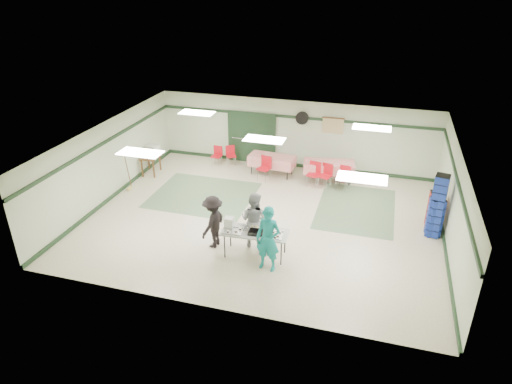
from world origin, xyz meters
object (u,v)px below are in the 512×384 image
(dining_table_b, at_px, (272,161))
(broom, at_px, (128,172))
(crate_stack_red, at_px, (434,210))
(volunteer_grey, at_px, (254,220))
(chair_loose_a, at_px, (231,153))
(crate_stack_blue_a, at_px, (437,206))
(chair_a, at_px, (326,173))
(chair_c, at_px, (344,175))
(volunteer_dark, at_px, (213,222))
(chair_d, at_px, (265,166))
(crate_stack_blue_b, at_px, (435,217))
(printer_table, at_px, (150,158))
(dining_table_a, at_px, (329,167))
(chair_loose_b, at_px, (217,154))
(office_printer, at_px, (153,149))
(volunteer_teal, at_px, (268,239))
(serving_table, at_px, (255,233))
(chair_b, at_px, (314,171))

(dining_table_b, xyz_separation_m, broom, (-4.60, -2.76, 0.12))
(crate_stack_red, bearing_deg, volunteer_grey, -152.97)
(chair_loose_a, relative_size, crate_stack_blue_a, 0.40)
(dining_table_b, xyz_separation_m, crate_stack_blue_a, (5.78, -3.04, 0.42))
(chair_a, relative_size, chair_c, 1.01)
(volunteer_dark, bearing_deg, chair_d, -172.85)
(chair_a, relative_size, chair_loose_a, 1.12)
(dining_table_b, distance_m, crate_stack_blue_b, 6.52)
(chair_d, bearing_deg, broom, -139.60)
(crate_stack_red, xyz_separation_m, broom, (-10.38, -0.26, 0.09))
(chair_a, xyz_separation_m, chair_loose_a, (-4.03, 1.04, -0.06))
(printer_table, bearing_deg, dining_table_b, 7.38)
(chair_c, bearing_deg, dining_table_a, 154.03)
(crate_stack_red, height_order, printer_table, crate_stack_red)
(chair_loose_b, height_order, crate_stack_blue_a, crate_stack_blue_a)
(chair_c, bearing_deg, office_printer, -160.50)
(chair_a, bearing_deg, volunteer_teal, -77.72)
(dining_table_a, height_order, chair_loose_a, chair_loose_a)
(broom, bearing_deg, crate_stack_red, -10.54)
(dining_table_a, bearing_deg, crate_stack_blue_a, -49.37)
(chair_loose_a, bearing_deg, chair_c, -41.86)
(serving_table, relative_size, crate_stack_blue_b, 1.51)
(printer_table, relative_size, broom, 0.73)
(volunteer_dark, distance_m, chair_b, 5.27)
(chair_loose_a, bearing_deg, chair_a, -43.79)
(broom, bearing_deg, volunteer_teal, -40.43)
(serving_table, distance_m, dining_table_a, 5.69)
(chair_a, bearing_deg, chair_b, -160.89)
(chair_b, height_order, chair_c, chair_b)
(dining_table_b, height_order, office_printer, office_printer)
(crate_stack_red, bearing_deg, dining_table_a, 145.04)
(office_printer, bearing_deg, chair_loose_a, 41.62)
(volunteer_dark, bearing_deg, broom, -112.04)
(serving_table, xyz_separation_m, dining_table_b, (-0.95, 5.54, -0.15))
(chair_c, xyz_separation_m, office_printer, (-7.35, -0.44, 0.37))
(chair_a, bearing_deg, chair_c, 20.00)
(volunteer_grey, relative_size, chair_c, 1.89)
(office_printer, bearing_deg, broom, -79.83)
(volunteer_grey, bearing_deg, dining_table_b, -68.95)
(dining_table_b, relative_size, chair_d, 1.94)
(chair_b, bearing_deg, office_printer, -167.26)
(chair_a, bearing_deg, chair_loose_a, -174.49)
(volunteer_dark, xyz_separation_m, crate_stack_red, (6.11, 2.90, -0.20))
(serving_table, height_order, chair_c, chair_c)
(serving_table, height_order, chair_a, chair_a)
(serving_table, xyz_separation_m, volunteer_dark, (-1.28, 0.14, 0.07))
(volunteer_grey, height_order, volunteer_dark, volunteer_grey)
(volunteer_dark, height_order, chair_a, volunteer_dark)
(chair_d, height_order, crate_stack_red, crate_stack_red)
(crate_stack_blue_b, bearing_deg, office_printer, 168.91)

